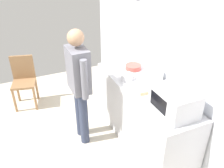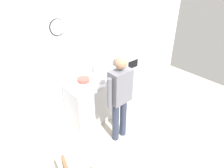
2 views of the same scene
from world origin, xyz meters
name	(u,v)px [view 1 (image 1 of 2)]	position (x,y,z in m)	size (l,w,h in m)	color
back_wall	(181,65)	(0.00, 1.60, 1.30)	(5.40, 0.13, 2.60)	silver
kitchen_counter	(142,114)	(-0.25, 1.22, 0.47)	(1.95, 0.62, 0.94)	#B7B7BC
microwave	(175,101)	(0.40, 1.24, 1.09)	(0.50, 0.39, 0.30)	silver
sandwich_plate	(143,93)	(-0.08, 1.10, 0.96)	(0.22, 0.22, 0.06)	white
salad_bowl	(133,67)	(-0.80, 1.35, 0.98)	(0.25, 0.25, 0.07)	#C64C42
cereal_bowl	(127,77)	(-0.53, 1.10, 0.98)	(0.17, 0.17, 0.09)	white
toaster	(153,75)	(-0.33, 1.41, 1.04)	(0.22, 0.18, 0.20)	silver
fork_utensil	(116,67)	(-0.97, 1.14, 0.94)	(0.17, 0.02, 0.01)	silver
spoon_utensil	(136,77)	(-0.53, 1.25, 0.94)	(0.17, 0.02, 0.01)	silver
person_standing	(79,80)	(-0.64, 0.41, 1.02)	(0.59, 0.25, 1.75)	#2B3349
wooden_chair	(24,79)	(-1.99, -0.25, 0.52)	(0.48, 0.48, 0.94)	olive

